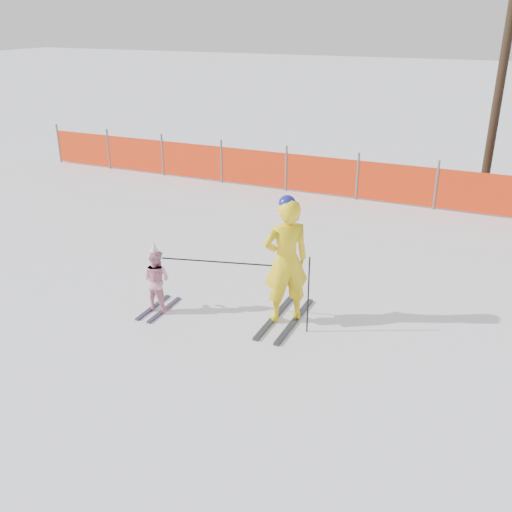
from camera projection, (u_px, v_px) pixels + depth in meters
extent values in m
plane|color=white|center=(243.00, 325.00, 9.03)|extent=(120.00, 120.00, 0.00)
cube|color=black|center=(275.00, 317.00, 9.25)|extent=(0.09, 1.57, 0.04)
cube|color=black|center=(294.00, 321.00, 9.12)|extent=(0.09, 1.57, 0.04)
imported|color=yellow|center=(286.00, 261.00, 8.78)|extent=(0.87, 0.84, 2.00)
sphere|color=navy|center=(287.00, 204.00, 8.42)|extent=(0.26, 0.26, 0.26)
cube|color=black|center=(153.00, 307.00, 9.56)|extent=(0.09, 0.94, 0.03)
cube|color=black|center=(164.00, 310.00, 9.47)|extent=(0.09, 0.94, 0.03)
imported|color=pink|center=(156.00, 280.00, 9.30)|extent=(0.52, 0.41, 1.04)
cone|color=silver|center=(154.00, 248.00, 9.09)|extent=(0.19, 0.19, 0.24)
cylinder|color=black|center=(308.00, 295.00, 8.61)|extent=(0.02, 0.02, 1.26)
cylinder|color=black|center=(219.00, 262.00, 8.99)|extent=(1.82, 0.49, 0.02)
cylinder|color=#595960|center=(59.00, 143.00, 18.66)|extent=(0.06, 0.06, 1.25)
cylinder|color=#595960|center=(108.00, 149.00, 17.90)|extent=(0.06, 0.06, 1.25)
cylinder|color=#595960|center=(163.00, 155.00, 17.15)|extent=(0.06, 0.06, 1.25)
cylinder|color=#595960|center=(222.00, 161.00, 16.40)|extent=(0.06, 0.06, 1.25)
cylinder|color=#595960|center=(286.00, 169.00, 15.64)|extent=(0.06, 0.06, 1.25)
cylinder|color=#595960|center=(357.00, 176.00, 14.89)|extent=(0.06, 0.06, 1.25)
cylinder|color=#595960|center=(436.00, 185.00, 14.14)|extent=(0.06, 0.06, 1.25)
cube|color=red|center=(316.00, 175.00, 15.35)|extent=(17.71, 0.03, 1.00)
cylinder|color=black|center=(500.00, 82.00, 14.47)|extent=(0.23, 0.23, 5.91)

